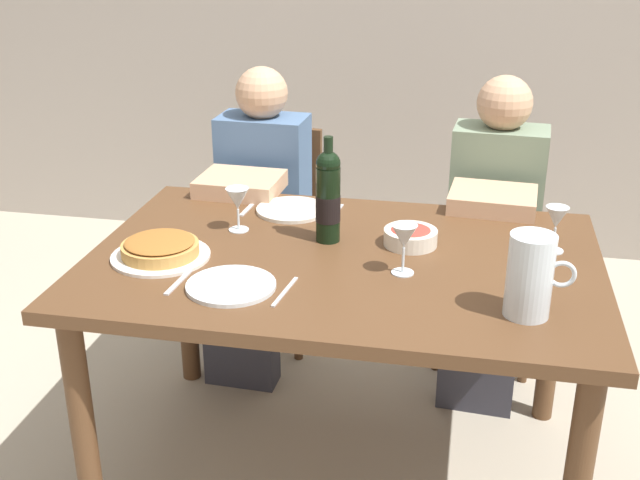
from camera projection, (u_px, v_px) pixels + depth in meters
The scene contains 19 objects.
ground_plane at pixel (341, 465), 2.64m from camera, with size 8.00×8.00×0.00m, color #B2A893.
dining_table at pixel (343, 285), 2.38m from camera, with size 1.50×1.00×0.76m.
wine_bottle at pixel (328, 196), 2.40m from camera, with size 0.08×0.08×0.33m.
water_pitcher at pixel (530, 280), 1.97m from camera, with size 0.17×0.12×0.22m.
baked_tart at pixel (160, 249), 2.32m from camera, with size 0.29×0.29×0.06m.
salad_bowl at pixel (411, 236), 2.41m from camera, with size 0.16×0.16×0.06m.
wine_glass_left_diner at pixel (404, 238), 2.19m from camera, with size 0.07×0.07×0.15m.
wine_glass_right_diner at pixel (238, 200), 2.49m from camera, with size 0.07×0.07×0.14m.
wine_glass_centre at pixel (556, 219), 2.34m from camera, with size 0.07×0.07×0.14m.
dinner_plate_left_setting at pixel (231, 286), 2.15m from camera, with size 0.25×0.25×0.01m, color silver.
dinner_plate_right_setting at pixel (292, 210), 2.68m from camera, with size 0.24×0.24×0.01m, color silver.
fork_left_setting at pixel (179, 282), 2.18m from camera, with size 0.16×0.01×0.01m, color silver.
knife_left_setting at pixel (285, 292), 2.12m from camera, with size 0.18×0.01×0.01m, color silver.
knife_right_setting at pixel (335, 214), 2.66m from camera, with size 0.18×0.01×0.01m, color silver.
spoon_right_setting at pixel (249, 208), 2.71m from camera, with size 0.16×0.01×0.01m, color silver.
chair_left at pixel (274, 220), 3.33m from camera, with size 0.42×0.42×0.87m.
diner_left at pixel (256, 213), 3.07m from camera, with size 0.35×0.51×1.16m.
chair_right at pixel (493, 235), 3.18m from camera, with size 0.43×0.43×0.87m.
diner_right at pixel (492, 229), 2.92m from camera, with size 0.36×0.52×1.16m.
Camera 1 is at (0.35, -2.11, 1.72)m, focal length 44.60 mm.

